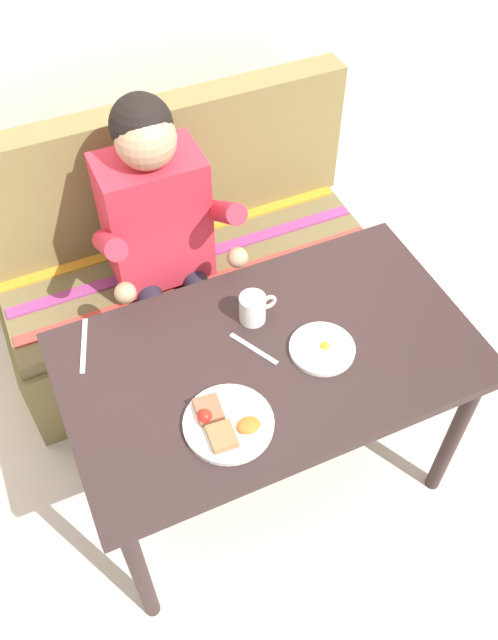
{
  "coord_description": "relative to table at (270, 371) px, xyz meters",
  "views": [
    {
      "loc": [
        -0.53,
        -1.02,
        2.26
      ],
      "look_at": [
        0.0,
        0.15,
        0.72
      ],
      "focal_mm": 37.32,
      "sensor_mm": 36.0,
      "label": 1
    }
  ],
  "objects": [
    {
      "name": "couch",
      "position": [
        0.0,
        0.76,
        -0.32
      ],
      "size": [
        1.44,
        0.56,
        1.0
      ],
      "color": "olive",
      "rests_on": "ground"
    },
    {
      "name": "coffee_mug",
      "position": [
        0.01,
        0.14,
        0.13
      ],
      "size": [
        0.12,
        0.08,
        0.09
      ],
      "color": "white",
      "rests_on": "table"
    },
    {
      "name": "plate_breakfast",
      "position": [
        -0.21,
        -0.17,
        0.1
      ],
      "size": [
        0.24,
        0.24,
        0.05
      ],
      "color": "white",
      "rests_on": "table"
    },
    {
      "name": "knife",
      "position": [
        -0.48,
        0.25,
        0.08
      ],
      "size": [
        0.07,
        0.19,
        0.0
      ],
      "primitive_type": "cube",
      "rotation": [
        0.0,
        0.0,
        -0.3
      ],
      "color": "silver",
      "rests_on": "table"
    },
    {
      "name": "table",
      "position": [
        0.0,
        0.0,
        0.0
      ],
      "size": [
        1.2,
        0.7,
        0.73
      ],
      "color": "#2E201F",
      "rests_on": "ground"
    },
    {
      "name": "fork",
      "position": [
        -0.04,
        0.04,
        0.08
      ],
      "size": [
        0.09,
        0.16,
        0.0
      ],
      "primitive_type": "cube",
      "rotation": [
        0.0,
        0.0,
        0.48
      ],
      "color": "silver",
      "rests_on": "table"
    },
    {
      "name": "person",
      "position": [
        -0.12,
        0.59,
        0.09
      ],
      "size": [
        0.45,
        0.61,
        1.21
      ],
      "color": "red",
      "rests_on": "ground"
    },
    {
      "name": "ground_plane",
      "position": [
        0.0,
        0.0,
        -0.65
      ],
      "size": [
        8.0,
        8.0,
        0.0
      ],
      "primitive_type": "plane",
      "color": "beige"
    },
    {
      "name": "plate_eggs",
      "position": [
        0.14,
        -0.05,
        0.09
      ],
      "size": [
        0.19,
        0.19,
        0.04
      ],
      "color": "white",
      "rests_on": "table"
    }
  ]
}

